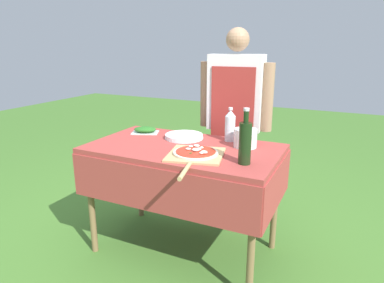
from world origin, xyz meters
name	(u,v)px	position (x,y,z in m)	size (l,w,h in m)	color
ground_plane	(184,249)	(0.00, 0.00, 0.00)	(12.00, 12.00, 0.00)	#477A2D
prep_table	(184,160)	(0.00, 0.00, 0.68)	(1.26, 0.72, 0.77)	#A83D38
person_cook	(235,112)	(0.14, 0.61, 0.91)	(0.58, 0.21, 1.54)	#333D56
pizza_on_peel	(195,154)	(0.16, -0.15, 0.78)	(0.39, 0.59, 0.05)	tan
oil_bottle	(245,142)	(0.46, -0.15, 0.90)	(0.07, 0.07, 0.32)	black
water_bottle	(230,125)	(0.23, 0.25, 0.88)	(0.07, 0.07, 0.23)	silver
herb_container	(145,130)	(-0.42, 0.19, 0.79)	(0.23, 0.19, 0.05)	silver
mixing_tub	(245,138)	(0.37, 0.16, 0.83)	(0.15, 0.15, 0.12)	silver
plate_stack	(184,136)	(-0.08, 0.17, 0.79)	(0.27, 0.27, 0.03)	white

